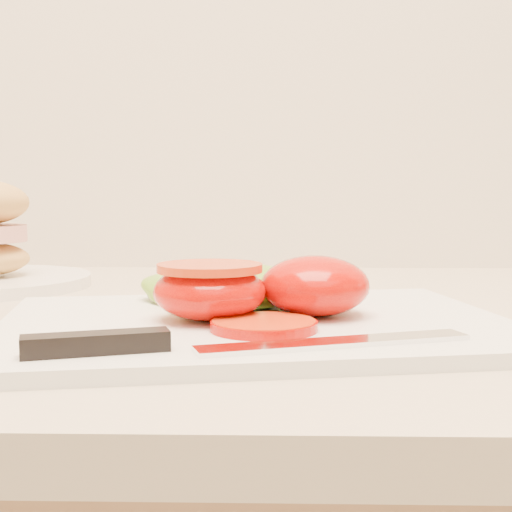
{
  "coord_description": "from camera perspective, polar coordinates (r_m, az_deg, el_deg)",
  "views": [
    {
      "loc": [
        -0.38,
        1.06,
        1.03
      ],
      "look_at": [
        -0.39,
        1.58,
        0.99
      ],
      "focal_mm": 50.0,
      "sensor_mm": 36.0,
      "label": 1
    }
  ],
  "objects": [
    {
      "name": "cutting_board",
      "position": [
        0.52,
        -0.03,
        -5.57
      ],
      "size": [
        0.41,
        0.33,
        0.01
      ],
      "primitive_type": "cube",
      "rotation": [
        0.0,
        0.0,
        0.18
      ],
      "color": "silver",
      "rests_on": "counter"
    },
    {
      "name": "tomato_half_dome",
      "position": [
        0.53,
        4.73,
        -2.37
      ],
      "size": [
        0.08,
        0.08,
        0.05
      ],
      "primitive_type": "ellipsoid",
      "color": "red",
      "rests_on": "cutting_board"
    },
    {
      "name": "tomato_half_cut",
      "position": [
        0.51,
        -3.72,
        -2.65
      ],
      "size": [
        0.08,
        0.08,
        0.04
      ],
      "color": "red",
      "rests_on": "cutting_board"
    },
    {
      "name": "tomato_slice_0",
      "position": [
        0.48,
        0.64,
        -5.56
      ],
      "size": [
        0.07,
        0.07,
        0.01
      ],
      "primitive_type": "cylinder",
      "color": "red",
      "rests_on": "cutting_board"
    },
    {
      "name": "lettuce_leaf_0",
      "position": [
        0.59,
        -2.62,
        -2.45
      ],
      "size": [
        0.17,
        0.14,
        0.03
      ],
      "primitive_type": "ellipsoid",
      "rotation": [
        0.0,
        0.0,
        -0.33
      ],
      "color": "#80AD2D",
      "rests_on": "cutting_board"
    },
    {
      "name": "knife",
      "position": [
        0.42,
        -5.06,
        -6.94
      ],
      "size": [
        0.27,
        0.08,
        0.01
      ],
      "rotation": [
        0.0,
        0.0,
        0.32
      ],
      "color": "silver",
      "rests_on": "cutting_board"
    }
  ]
}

